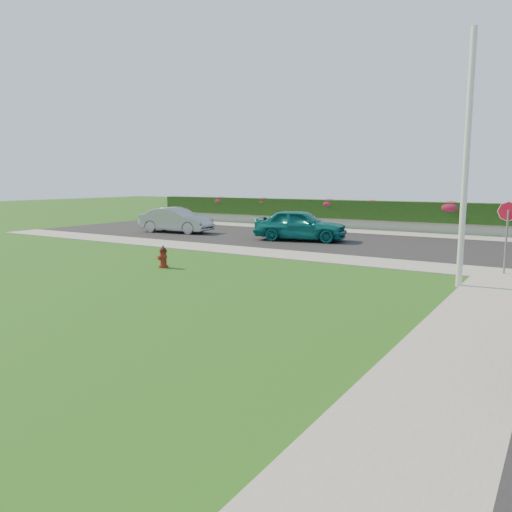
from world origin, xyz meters
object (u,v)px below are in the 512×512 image
Objects in this scene: fire_hydrant at (163,257)px; sedan_silver at (176,220)px; utility_pole at (466,161)px; stop_sign at (508,221)px; sedan_teal at (300,225)px.

sedan_silver is at bearing 149.19° from fire_hydrant.
utility_pole is 3.21m from stop_sign.
stop_sign is at bearing -128.18° from sedan_teal.
sedan_silver is at bearing 79.28° from sedan_teal.
stop_sign is (0.85, 2.57, -1.72)m from utility_pole.
utility_pole is at bearing -84.03° from stop_sign.
fire_hydrant is at bearing -130.48° from stop_sign.
sedan_teal is 10.22m from stop_sign.
utility_pole is 2.99× the size of stop_sign.
sedan_silver is (-6.96, 8.64, 0.37)m from fire_hydrant.
sedan_silver is at bearing -169.33° from stop_sign.
utility_pole reaches higher than sedan_teal.
utility_pole is at bearing -119.92° from sedan_silver.
sedan_silver reaches higher than fire_hydrant.
stop_sign is at bearing 45.59° from fire_hydrant.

